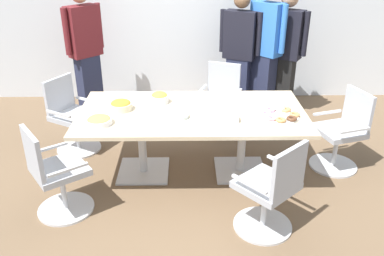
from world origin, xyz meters
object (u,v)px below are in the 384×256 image
Objects in this scene: office_chair_3 at (72,119)px; person_standing_3 at (285,52)px; conference_table at (192,122)px; office_chair_4 at (55,176)px; office_chair_1 at (342,134)px; person_standing_1 at (239,53)px; person_standing_2 at (265,48)px; office_chair_0 at (271,193)px; snack_bowl_cookies at (99,120)px; person_standing_0 at (86,49)px; snack_bowl_chips_yellow at (160,97)px; donut_platter at (280,115)px; snack_bowl_chips_orange at (121,105)px; napkin_pile at (231,117)px; plate_stack at (179,116)px; office_chair_2 at (220,102)px.

office_chair_3 is 0.51× the size of person_standing_3.
office_chair_4 reaches higher than conference_table.
office_chair_4 is (-2.99, -0.82, 0.00)m from office_chair_1.
person_standing_1 is 0.93× the size of person_standing_2.
snack_bowl_cookies is (-1.60, 0.70, 0.38)m from office_chair_0.
person_standing_2 is (2.53, -0.06, 0.03)m from person_standing_0.
person_standing_2 reaches higher than office_chair_4.
donut_platter is (1.26, -0.40, -0.04)m from snack_bowl_chips_yellow.
snack_bowl_chips_orange is (0.17, 0.35, 0.01)m from snack_bowl_cookies.
snack_bowl_chips_orange is (0.53, 0.77, 0.40)m from office_chair_4.
conference_table is 0.48m from napkin_pile.
office_chair_0 is at bearing 83.08° from office_chair_3.
person_standing_3 is at bearing 34.04° from office_chair_0.
office_chair_3 is 2.50m from donut_platter.
snack_bowl_chips_yellow reaches higher than plate_stack.
napkin_pile is (-1.31, -0.34, 0.38)m from office_chair_1.
person_standing_1 is 8.94× the size of plate_stack.
person_standing_0 is 9.25× the size of snack_bowl_chips_yellow.
snack_bowl_chips_yellow is (-1.06, -1.45, -0.11)m from person_standing_1.
person_standing_3 reaches higher than office_chair_1.
plate_stack is at bearing -130.21° from conference_table.
snack_bowl_chips_yellow reaches higher than snack_bowl_chips_orange.
napkin_pile is at bearing 106.55° from person_standing_1.
person_standing_0 is 12.71× the size of napkin_pile.
office_chair_4 is (-1.69, -1.79, 0.00)m from office_chair_2.
person_standing_0 reaches higher than office_chair_1.
office_chair_2 is 1.36m from napkin_pile.
office_chair_3 is 0.48× the size of person_standing_2.
office_chair_2 is 0.86m from person_standing_1.
office_chair_1 is 1.40m from napkin_pile.
snack_bowl_chips_yellow is at bearing 72.04° from person_standing_3.
plate_stack is at bearing 79.91° from office_chair_4.
office_chair_2 is at bearing 134.73° from office_chair_3.
office_chair_1 is at bearing 106.93° from person_standing_0.
person_standing_2 reaches higher than person_standing_0.
person_standing_1 is (1.99, 2.42, 0.51)m from office_chair_4.
person_standing_3 is 7.46× the size of snack_bowl_chips_orange.
plate_stack is (0.62, -0.21, -0.04)m from snack_bowl_chips_orange.
person_standing_1 is at bearing 104.63° from office_chair_4.
office_chair_3 reaches higher than snack_bowl_cookies.
snack_bowl_chips_yellow is at bearing 87.43° from office_chair_0.
office_chair_1 is at bearing 3.52° from conference_table.
person_standing_3 reaches higher than conference_table.
office_chair_4 is at bearing 76.15° from person_standing_1.
office_chair_4 is 3.82× the size of snack_bowl_chips_orange.
office_chair_1 is at bearing 147.64° from person_standing_1.
office_chair_4 reaches higher than napkin_pile.
office_chair_0 is 2.10m from office_chair_2.
donut_platter is at bearing 4.85° from snack_bowl_cookies.
office_chair_3 is 1.30m from office_chair_4.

